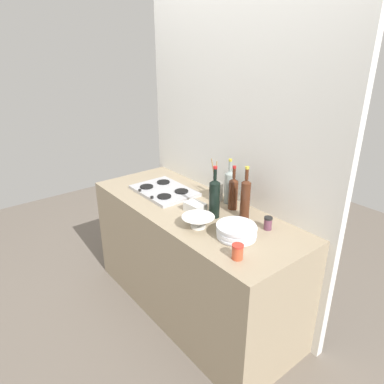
# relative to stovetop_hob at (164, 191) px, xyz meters

# --- Properties ---
(ground_plane) EXTENTS (6.00, 6.00, 0.00)m
(ground_plane) POSITION_rel_stovetop_hob_xyz_m (0.36, 0.00, -0.91)
(ground_plane) COLOR #6B6056
(ground_plane) RESTS_ON ground
(counter_block) EXTENTS (1.80, 0.70, 0.90)m
(counter_block) POSITION_rel_stovetop_hob_xyz_m (0.36, 0.00, -0.46)
(counter_block) COLOR tan
(counter_block) RESTS_ON ground
(backsplash_panel) EXTENTS (1.90, 0.06, 2.60)m
(backsplash_panel) POSITION_rel_stovetop_hob_xyz_m (0.36, 0.38, 0.38)
(backsplash_panel) COLOR white
(backsplash_panel) RESTS_ON ground
(stovetop_hob) EXTENTS (0.51, 0.37, 0.04)m
(stovetop_hob) POSITION_rel_stovetop_hob_xyz_m (0.00, 0.00, 0.00)
(stovetop_hob) COLOR #B2B2B7
(stovetop_hob) RESTS_ON counter_block
(plate_stack) EXTENTS (0.25, 0.25, 0.09)m
(plate_stack) POSITION_rel_stovetop_hob_xyz_m (0.87, -0.05, 0.03)
(plate_stack) COLOR white
(plate_stack) RESTS_ON counter_block
(wine_bottle_leftmost) EXTENTS (0.07, 0.07, 0.37)m
(wine_bottle_leftmost) POSITION_rel_stovetop_hob_xyz_m (0.72, 0.18, 0.13)
(wine_bottle_leftmost) COLOR #472314
(wine_bottle_leftmost) RESTS_ON counter_block
(wine_bottle_mid_left) EXTENTS (0.07, 0.07, 0.34)m
(wine_bottle_mid_left) POSITION_rel_stovetop_hob_xyz_m (0.47, 0.27, 0.12)
(wine_bottle_mid_left) COLOR gray
(wine_bottle_mid_left) RESTS_ON counter_block
(wine_bottle_mid_right) EXTENTS (0.07, 0.07, 0.32)m
(wine_bottle_mid_right) POSITION_rel_stovetop_hob_xyz_m (0.56, 0.22, 0.11)
(wine_bottle_mid_right) COLOR #472314
(wine_bottle_mid_right) RESTS_ON counter_block
(wine_bottle_rightmost) EXTENTS (0.07, 0.07, 0.37)m
(wine_bottle_rightmost) POSITION_rel_stovetop_hob_xyz_m (0.57, 0.03, 0.13)
(wine_bottle_rightmost) COLOR black
(wine_bottle_rightmost) RESTS_ON counter_block
(mixing_bowl) EXTENTS (0.22, 0.22, 0.08)m
(mixing_bowl) POSITION_rel_stovetop_hob_xyz_m (0.62, -0.15, 0.03)
(mixing_bowl) COLOR white
(mixing_bowl) RESTS_ON counter_block
(butter_dish) EXTENTS (0.15, 0.11, 0.07)m
(butter_dish) POSITION_rel_stovetop_hob_xyz_m (0.43, -0.03, 0.02)
(butter_dish) COLOR white
(butter_dish) RESTS_ON counter_block
(utensil_crock) EXTENTS (0.10, 0.10, 0.33)m
(utensil_crock) POSITION_rel_stovetop_hob_xyz_m (0.37, 0.23, 0.06)
(utensil_crock) COLOR silver
(utensil_crock) RESTS_ON counter_block
(condiment_jar_front) EXTENTS (0.07, 0.07, 0.11)m
(condiment_jar_front) POSITION_rel_stovetop_hob_xyz_m (0.51, 0.09, 0.04)
(condiment_jar_front) COLOR #9E998C
(condiment_jar_front) RESTS_ON counter_block
(condiment_jar_rear) EXTENTS (0.07, 0.07, 0.09)m
(condiment_jar_rear) POSITION_rel_stovetop_hob_xyz_m (1.04, -0.21, 0.03)
(condiment_jar_rear) COLOR #C64C2D
(condiment_jar_rear) RESTS_ON counter_block
(condiment_jar_spare) EXTENTS (0.05, 0.05, 0.09)m
(condiment_jar_spare) POSITION_rel_stovetop_hob_xyz_m (0.92, 0.18, 0.03)
(condiment_jar_spare) COLOR #66384C
(condiment_jar_spare) RESTS_ON counter_block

